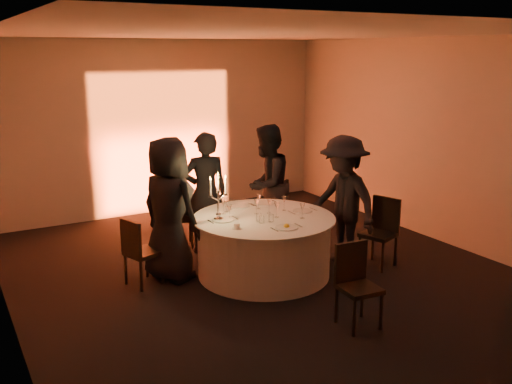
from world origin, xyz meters
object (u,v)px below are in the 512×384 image
chair_back_left (179,214)px  chair_back_right (276,207)px  guest_back_left (205,193)px  guest_back_right (267,185)px  chair_left (138,249)px  coffee_cup (237,226)px  chair_front (356,280)px  chair_right (381,228)px  candelabra (218,203)px  banquet_table (264,246)px  guest_right (343,200)px  guest_left (169,210)px

chair_back_left → chair_back_right: chair_back_right is taller
guest_back_left → guest_back_right: 0.95m
chair_left → coffee_cup: chair_left is taller
chair_left → chair_front: 2.65m
coffee_cup → chair_back_left: bearing=90.8°
chair_right → coffee_cup: 2.09m
candelabra → chair_left: bearing=164.4°
chair_back_left → guest_back_right: guest_back_right is taller
banquet_table → guest_back_left: bearing=102.7°
chair_right → coffee_cup: bearing=-114.8°
chair_back_right → guest_right: 1.31m
chair_front → chair_back_left: bearing=106.9°
chair_left → guest_back_right: size_ratio=0.48×
chair_right → guest_back_right: (-0.86, 1.55, 0.37)m
chair_left → chair_right: size_ratio=0.93×
banquet_table → chair_front: 1.65m
guest_back_left → coffee_cup: guest_back_left is taller
chair_right → coffee_cup: size_ratio=8.32×
chair_back_left → guest_back_left: size_ratio=0.53×
guest_back_right → guest_right: (0.47, -1.21, -0.02)m
guest_left → chair_back_left: bearing=-51.2°
banquet_table → candelabra: 0.83m
chair_back_right → coffee_cup: chair_back_right is taller
guest_back_right → guest_right: size_ratio=1.02×
guest_back_right → candelabra: size_ratio=2.92×
guest_back_left → chair_back_left: bearing=-34.4°
chair_left → guest_back_left: size_ratio=0.49×
chair_back_right → chair_right: size_ratio=1.00×
chair_back_left → guest_left: (-0.53, -1.01, 0.39)m
chair_back_left → guest_back_left: 0.54m
banquet_table → chair_back_right: (0.85, 1.10, 0.13)m
chair_back_left → guest_back_left: bearing=151.6°
chair_front → candelabra: bearing=115.3°
banquet_table → chair_right: chair_right is taller
chair_back_right → chair_back_left: bearing=-50.3°
chair_left → chair_front: size_ratio=0.97×
guest_back_left → chair_right: bearing=150.2°
chair_front → guest_left: (-1.22, 2.11, 0.41)m
coffee_cup → guest_right: bearing=4.3°
chair_front → guest_back_right: 2.80m
guest_right → coffee_cup: 1.68m
coffee_cup → chair_front: bearing=-64.5°
banquet_table → chair_back_left: chair_back_left is taller
guest_left → coffee_cup: size_ratio=16.40×
guest_back_right → coffee_cup: (-1.20, -1.34, -0.09)m
chair_right → guest_back_right: size_ratio=0.52×
guest_back_right → chair_front: bearing=46.5°
chair_back_left → candelabra: candelabra is taller
chair_left → chair_back_left: (0.96, 1.04, 0.04)m
chair_back_right → guest_back_right: 0.41m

